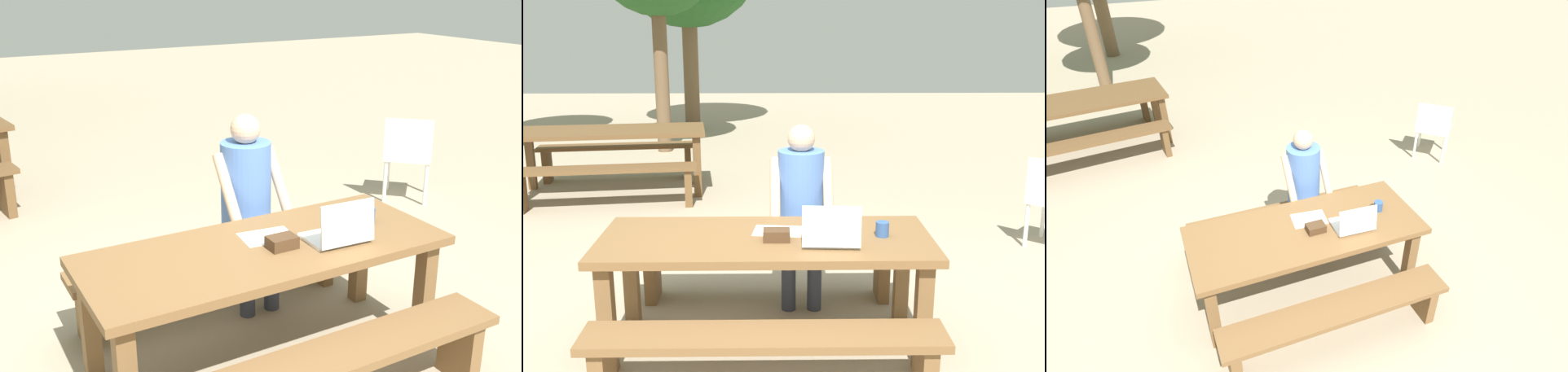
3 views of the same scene
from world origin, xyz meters
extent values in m
plane|color=tan|center=(0.00, 0.00, 0.00)|extent=(30.00, 30.00, 0.00)
cube|color=brown|center=(0.00, 0.00, 0.69)|extent=(2.00, 0.81, 0.05)
cube|color=brown|center=(0.90, -0.31, 0.33)|extent=(0.09, 0.09, 0.66)
cube|color=brown|center=(-0.90, 0.31, 0.33)|extent=(0.09, 0.09, 0.66)
cube|color=brown|center=(0.90, 0.31, 0.33)|extent=(0.09, 0.09, 0.66)
cube|color=brown|center=(0.00, -0.67, 0.40)|extent=(1.87, 0.30, 0.05)
cube|color=brown|center=(0.83, -0.67, 0.19)|extent=(0.08, 0.24, 0.38)
cube|color=brown|center=(0.00, 0.67, 0.40)|extent=(1.87, 0.30, 0.05)
cube|color=brown|center=(-0.83, 0.67, 0.19)|extent=(0.08, 0.24, 0.38)
cube|color=brown|center=(0.83, 0.67, 0.19)|extent=(0.08, 0.24, 0.38)
cube|color=white|center=(0.38, -0.10, 0.72)|extent=(0.34, 0.25, 0.02)
cube|color=white|center=(0.37, -0.23, 0.85)|extent=(0.33, 0.05, 0.24)
cube|color=#0F1933|center=(0.37, -0.22, 0.85)|extent=(0.31, 0.04, 0.22)
cube|color=#4C331E|center=(0.07, -0.07, 0.74)|extent=(0.16, 0.11, 0.07)
cube|color=white|center=(0.07, 0.10, 0.71)|extent=(0.32, 0.24, 0.00)
cylinder|color=#335693|center=(0.70, 0.00, 0.76)|extent=(0.08, 0.08, 0.09)
cylinder|color=#333847|center=(0.15, 0.49, 0.21)|extent=(0.10, 0.10, 0.43)
cylinder|color=#333847|center=(0.33, 0.49, 0.21)|extent=(0.10, 0.10, 0.43)
cube|color=#333847|center=(0.24, 0.58, 0.47)|extent=(0.28, 0.28, 0.12)
cylinder|color=#517AC6|center=(0.24, 0.67, 0.81)|extent=(0.32, 0.32, 0.60)
cylinder|color=#DBAD89|center=(0.06, 0.57, 0.86)|extent=(0.07, 0.32, 0.41)
cylinder|color=#DBAD89|center=(0.42, 0.57, 0.86)|extent=(0.07, 0.32, 0.41)
sphere|color=#DBAD89|center=(0.24, 0.67, 1.19)|extent=(0.19, 0.19, 0.19)
cube|color=white|center=(2.58, 1.72, 0.42)|extent=(0.62, 0.62, 0.02)
cube|color=white|center=(2.44, 1.57, 0.63)|extent=(0.33, 0.32, 0.40)
cylinder|color=white|center=(2.85, 1.72, 0.21)|extent=(0.04, 0.04, 0.41)
cylinder|color=white|center=(2.58, 1.99, 0.21)|extent=(0.04, 0.04, 0.41)
cylinder|color=white|center=(2.59, 1.45, 0.21)|extent=(0.04, 0.04, 0.41)
cylinder|color=white|center=(2.31, 1.72, 0.21)|extent=(0.04, 0.04, 0.41)
cube|color=brown|center=(-0.84, 3.48, 0.36)|extent=(0.10, 0.10, 0.72)
cube|color=brown|center=(-0.91, 3.13, 0.21)|extent=(0.11, 0.25, 0.42)
camera|label=1|loc=(-1.56, -2.72, 2.12)|focal=43.64mm
camera|label=2|loc=(0.06, -3.50, 1.94)|focal=42.43mm
camera|label=3|loc=(-1.05, -2.68, 3.05)|focal=29.79mm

